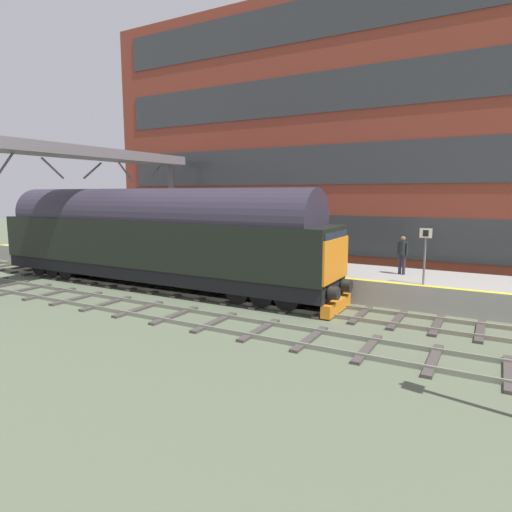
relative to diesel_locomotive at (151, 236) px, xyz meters
The scene contains 9 objects.
ground_plane 7.23m from the diesel_locomotive, 90.01° to the right, with size 140.00×140.00×0.00m, color #5A634C.
track_main 7.21m from the diesel_locomotive, 90.01° to the right, with size 2.50×60.00×0.15m.
track_adjacent_west 7.96m from the diesel_locomotive, 116.44° to the right, with size 2.50×60.00×0.15m.
station_platform 7.94m from the diesel_locomotive, 62.10° to the right, with size 4.00×44.00×1.01m.
station_building 13.43m from the diesel_locomotive, 28.92° to the right, with size 5.43×31.42×15.61m.
diesel_locomotive is the anchor object (origin of this frame).
platform_number_sign 12.04m from the diesel_locomotive, 80.60° to the right, with size 0.10×0.44×2.15m.
waiting_passenger 11.39m from the diesel_locomotive, 70.53° to the right, with size 0.46×0.46×1.64m.
overhead_footbridge 5.51m from the diesel_locomotive, 85.03° to the left, with size 12.68×2.00×6.72m.
Camera 1 is at (-15.37, -7.45, 4.45)m, focal length 30.55 mm.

